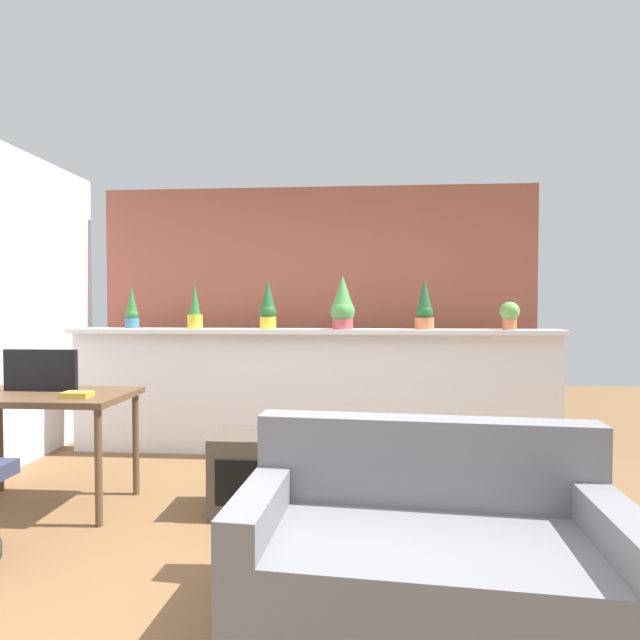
% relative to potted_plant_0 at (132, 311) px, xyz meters
% --- Properties ---
extents(ground_plane, '(12.00, 12.00, 0.00)m').
position_rel_potted_plant_0_xyz_m(ground_plane, '(1.62, -1.98, -1.28)').
color(ground_plane, brown).
extents(divider_wall, '(4.30, 0.16, 1.08)m').
position_rel_potted_plant_0_xyz_m(divider_wall, '(1.62, 0.02, -0.74)').
color(divider_wall, silver).
rests_on(divider_wall, ground).
extents(plant_shelf, '(4.30, 0.30, 0.04)m').
position_rel_potted_plant_0_xyz_m(plant_shelf, '(1.62, -0.02, -0.18)').
color(plant_shelf, silver).
rests_on(plant_shelf, divider_wall).
extents(brick_wall_behind, '(4.30, 0.10, 2.50)m').
position_rel_potted_plant_0_xyz_m(brick_wall_behind, '(1.62, 0.62, -0.03)').
color(brick_wall_behind, '#9E5442').
rests_on(brick_wall_behind, ground).
extents(potted_plant_0, '(0.12, 0.12, 0.38)m').
position_rel_potted_plant_0_xyz_m(potted_plant_0, '(0.00, 0.00, 0.00)').
color(potted_plant_0, '#386B84').
rests_on(potted_plant_0, plant_shelf).
extents(potted_plant_1, '(0.13, 0.13, 0.40)m').
position_rel_potted_plant_0_xyz_m(potted_plant_1, '(0.60, -0.05, 0.01)').
color(potted_plant_1, gold).
rests_on(potted_plant_1, plant_shelf).
extents(potted_plant_2, '(0.15, 0.15, 0.43)m').
position_rel_potted_plant_0_xyz_m(potted_plant_2, '(1.25, -0.02, 0.03)').
color(potted_plant_2, gold).
rests_on(potted_plant_2, plant_shelf).
extents(potted_plant_3, '(0.21, 0.21, 0.47)m').
position_rel_potted_plant_0_xyz_m(potted_plant_3, '(1.90, -0.05, 0.05)').
color(potted_plant_3, '#B7474C').
rests_on(potted_plant_3, plant_shelf).
extents(potted_plant_4, '(0.16, 0.16, 0.44)m').
position_rel_potted_plant_0_xyz_m(potted_plant_4, '(2.61, -0.00, 0.03)').
color(potted_plant_4, '#C66B42').
rests_on(potted_plant_4, plant_shelf).
extents(potted_plant_5, '(0.16, 0.16, 0.24)m').
position_rel_potted_plant_0_xyz_m(potted_plant_5, '(3.32, -0.04, -0.03)').
color(potted_plant_5, '#C66B42').
rests_on(potted_plant_5, plant_shelf).
extents(desk, '(1.10, 0.60, 0.75)m').
position_rel_potted_plant_0_xyz_m(desk, '(-0.02, -1.24, -0.61)').
color(desk, brown).
rests_on(desk, ground).
extents(tv_monitor, '(0.50, 0.04, 0.28)m').
position_rel_potted_plant_0_xyz_m(tv_monitor, '(-0.09, -1.16, -0.39)').
color(tv_monitor, black).
rests_on(tv_monitor, desk).
extents(side_cube_shelf, '(0.40, 0.41, 0.50)m').
position_rel_potted_plant_0_xyz_m(side_cube_shelf, '(1.31, -1.21, -1.03)').
color(side_cube_shelf, '#4C4238').
rests_on(side_cube_shelf, ground).
extents(book_on_desk, '(0.17, 0.11, 0.04)m').
position_rel_potted_plant_0_xyz_m(book_on_desk, '(0.28, -1.37, -0.51)').
color(book_on_desk, gold).
rests_on(book_on_desk, desk).
extents(couch, '(1.61, 0.88, 0.80)m').
position_rel_potted_plant_0_xyz_m(couch, '(2.31, -2.25, -0.99)').
color(couch, slate).
rests_on(couch, ground).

